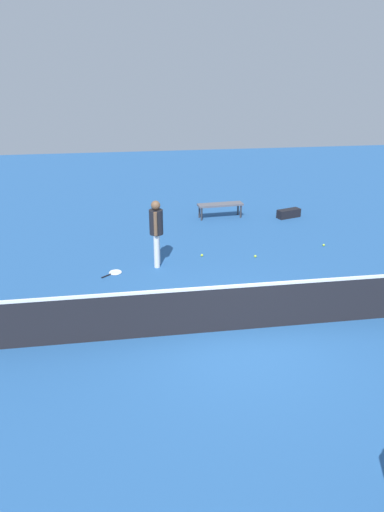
% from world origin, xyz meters
% --- Properties ---
extents(ground_plane, '(40.00, 40.00, 0.00)m').
position_xyz_m(ground_plane, '(0.00, 0.00, 0.00)').
color(ground_plane, '#265693').
extents(court_net, '(10.09, 0.09, 1.07)m').
position_xyz_m(court_net, '(0.00, 0.00, 0.50)').
color(court_net, '#4C4C51').
rests_on(court_net, ground_plane).
extents(player_near_side, '(0.39, 0.53, 1.70)m').
position_xyz_m(player_near_side, '(1.27, -3.34, 1.01)').
color(player_near_side, white).
rests_on(player_near_side, ground_plane).
extents(tennis_racket_near_player, '(0.56, 0.51, 0.03)m').
position_xyz_m(tennis_racket_near_player, '(2.35, -3.01, 0.01)').
color(tennis_racket_near_player, white).
rests_on(tennis_racket_near_player, ground_plane).
extents(tennis_ball_near_player, '(0.07, 0.07, 0.07)m').
position_xyz_m(tennis_ball_near_player, '(-3.47, -3.97, 0.03)').
color(tennis_ball_near_player, '#C6E033').
rests_on(tennis_ball_near_player, ground_plane).
extents(tennis_ball_by_net, '(0.07, 0.07, 0.07)m').
position_xyz_m(tennis_ball_by_net, '(0.05, -3.75, 0.03)').
color(tennis_ball_by_net, '#C6E033').
rests_on(tennis_ball_by_net, ground_plane).
extents(tennis_ball_midcourt, '(0.07, 0.07, 0.07)m').
position_xyz_m(tennis_ball_midcourt, '(2.45, -1.01, 0.03)').
color(tennis_ball_midcourt, '#C6E033').
rests_on(tennis_ball_midcourt, ground_plane).
extents(tennis_ball_baseline, '(0.07, 0.07, 0.07)m').
position_xyz_m(tennis_ball_baseline, '(-1.34, -3.46, 0.03)').
color(tennis_ball_baseline, '#C6E033').
rests_on(tennis_ball_baseline, ground_plane).
extents(tennis_ball_stray_left, '(0.07, 0.07, 0.07)m').
position_xyz_m(tennis_ball_stray_left, '(0.44, -1.00, 0.03)').
color(tennis_ball_stray_left, '#C6E033').
rests_on(tennis_ball_stray_left, ground_plane).
extents(tennis_ball_stray_right, '(0.07, 0.07, 0.07)m').
position_xyz_m(tennis_ball_stray_right, '(0.67, -0.42, 0.03)').
color(tennis_ball_stray_right, '#C6E033').
rests_on(tennis_ball_stray_right, ground_plane).
extents(courtside_bench, '(1.53, 0.51, 0.48)m').
position_xyz_m(courtside_bench, '(-1.13, -6.98, 0.42)').
color(courtside_bench, '#595960').
rests_on(courtside_bench, ground_plane).
extents(equipment_bag, '(0.85, 0.51, 0.28)m').
position_xyz_m(equipment_bag, '(-3.42, -6.67, 0.14)').
color(equipment_bag, black).
rests_on(equipment_bag, ground_plane).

